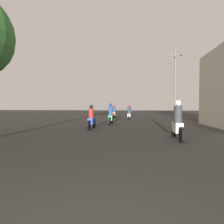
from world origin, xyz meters
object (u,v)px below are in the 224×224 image
Objects in this scene: motorcycle_green at (111,116)px; utility_pole_far at (175,84)px; motorcycle_blue at (92,119)px; motorcycle_orange at (114,113)px; motorcycle_black at (130,112)px; motorcycle_white at (178,124)px; motorcycle_silver at (129,114)px.

motorcycle_green is 0.29× the size of utility_pole_far.
motorcycle_blue is 10.66m from motorcycle_orange.
motorcycle_black is at bearing 123.53° from utility_pole_far.
motorcycle_black is 0.28× the size of utility_pole_far.
motorcycle_green is 8.58m from utility_pole_far.
motorcycle_green is at bearing 125.92° from motorcycle_white.
motorcycle_black is at bearing 79.88° from motorcycle_blue.
motorcycle_white is at bearing -102.14° from utility_pole_far.
motorcycle_white is 0.97× the size of motorcycle_silver.
utility_pole_far is at bearing 81.97° from motorcycle_white.
motorcycle_white is at bearing -60.66° from motorcycle_green.
motorcycle_orange is at bearing 91.81° from motorcycle_green.
motorcycle_white reaches higher than motorcycle_blue.
motorcycle_silver is 1.00× the size of motorcycle_black.
motorcycle_white is at bearing -82.20° from motorcycle_orange.
motorcycle_black is 9.14m from utility_pole_far.
utility_pole_far is (6.56, -2.36, 3.09)m from motorcycle_orange.
motorcycle_white is 0.97× the size of motorcycle_black.
motorcycle_blue is at bearing -107.47° from motorcycle_green.
utility_pole_far reaches higher than motorcycle_green.
motorcycle_silver is (1.29, 4.70, -0.04)m from motorcycle_green.
motorcycle_blue is at bearing -108.67° from motorcycle_silver.
motorcycle_green is at bearing -95.10° from motorcycle_orange.
utility_pole_far is (4.70, 0.63, 3.12)m from motorcycle_silver.
motorcycle_blue is at bearing -100.56° from motorcycle_orange.
utility_pole_far reaches higher than motorcycle_orange.
motorcycle_orange is at bearing 118.51° from motorcycle_silver.
motorcycle_silver is at bearing 72.18° from motorcycle_green.
motorcycle_black is (-2.35, 18.29, -0.05)m from motorcycle_white.
motorcycle_black is at bearing 86.93° from motorcycle_silver.
motorcycle_green is 4.87m from motorcycle_silver.
utility_pole_far is (6.78, 8.30, 3.13)m from motorcycle_blue.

